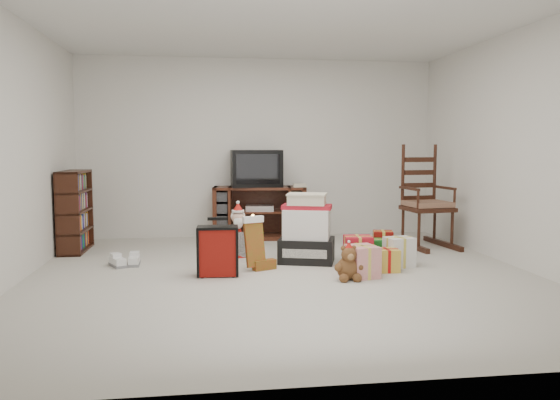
% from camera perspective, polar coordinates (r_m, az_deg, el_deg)
% --- Properties ---
extents(room, '(5.01, 5.01, 2.51)m').
position_cam_1_polar(room, '(5.29, 0.40, 5.35)').
color(room, '#B0ABA1').
rests_on(room, ground).
extents(tv_stand, '(1.31, 0.59, 0.72)m').
position_cam_1_polar(tv_stand, '(7.56, -2.13, -1.32)').
color(tv_stand, '#492515').
rests_on(tv_stand, floor).
extents(bookshelf, '(0.27, 0.80, 0.98)m').
position_cam_1_polar(bookshelf, '(7.10, -20.62, -1.23)').
color(bookshelf, '#34150E').
rests_on(bookshelf, floor).
extents(rocking_chair, '(0.64, 0.95, 1.35)m').
position_cam_1_polar(rocking_chair, '(7.22, 14.94, -1.03)').
color(rocking_chair, '#34150E').
rests_on(rocking_chair, floor).
extents(gift_pile, '(0.69, 0.58, 0.74)m').
position_cam_1_polar(gift_pile, '(6.02, 2.82, -3.45)').
color(gift_pile, black).
rests_on(gift_pile, floor).
extents(red_suitcase, '(0.39, 0.22, 0.58)m').
position_cam_1_polar(red_suitcase, '(5.42, -6.53, -5.31)').
color(red_suitcase, maroon).
rests_on(red_suitcase, floor).
extents(stocking, '(0.29, 0.21, 0.57)m').
position_cam_1_polar(stocking, '(5.63, -2.68, -4.51)').
color(stocking, '#0E7E17').
rests_on(stocking, floor).
extents(teddy_bear, '(0.22, 0.20, 0.33)m').
position_cam_1_polar(teddy_bear, '(5.29, 7.15, -6.75)').
color(teddy_bear, brown).
rests_on(teddy_bear, floor).
extents(santa_figurine, '(0.33, 0.31, 0.68)m').
position_cam_1_polar(santa_figurine, '(6.05, 3.10, -4.04)').
color(santa_figurine, '#AD1812').
rests_on(santa_figurine, floor).
extents(mrs_claus_figurine, '(0.32, 0.30, 0.65)m').
position_cam_1_polar(mrs_claus_figurine, '(6.16, -4.39, -3.97)').
color(mrs_claus_figurine, '#AD1812').
rests_on(mrs_claus_figurine, floor).
extents(sneaker_pair, '(0.35, 0.29, 0.10)m').
position_cam_1_polar(sneaker_pair, '(6.10, -15.80, -6.19)').
color(sneaker_pair, silver).
rests_on(sneaker_pair, floor).
extents(gift_cluster, '(0.78, 1.09, 0.27)m').
position_cam_1_polar(gift_cluster, '(5.88, 10.07, -5.65)').
color(gift_cluster, '#A61320').
rests_on(gift_cluster, floor).
extents(crt_television, '(0.69, 0.50, 0.50)m').
position_cam_1_polar(crt_television, '(7.52, -2.49, 3.32)').
color(crt_television, black).
rests_on(crt_television, tv_stand).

